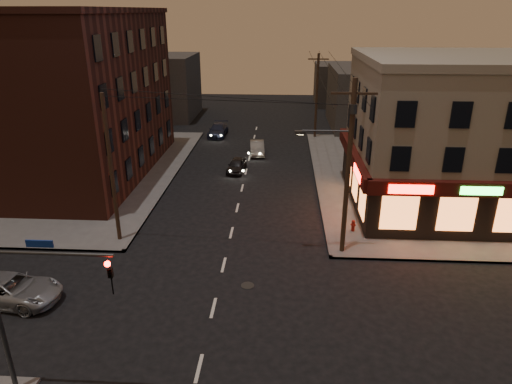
# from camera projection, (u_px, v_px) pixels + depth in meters

# --- Properties ---
(ground) EXTENTS (120.00, 120.00, 0.00)m
(ground) POSITION_uv_depth(u_px,v_px,m) (213.00, 308.00, 21.96)
(ground) COLOR black
(ground) RESTS_ON ground
(sidewalk_ne) EXTENTS (24.00, 28.00, 0.15)m
(sidewalk_ne) POSITION_uv_depth(u_px,v_px,m) (457.00, 179.00, 38.57)
(sidewalk_ne) COLOR #514F4C
(sidewalk_ne) RESTS_ON ground
(sidewalk_nw) EXTENTS (24.00, 28.00, 0.15)m
(sidewalk_nw) POSITION_uv_depth(u_px,v_px,m) (44.00, 171.00, 40.52)
(sidewalk_nw) COLOR #514F4C
(sidewalk_nw) RESTS_ON ground
(pizza_building) EXTENTS (15.85, 12.85, 10.50)m
(pizza_building) POSITION_uv_depth(u_px,v_px,m) (467.00, 134.00, 31.56)
(pizza_building) COLOR gray
(pizza_building) RESTS_ON sidewalk_ne
(brick_apartment) EXTENTS (12.00, 20.00, 13.00)m
(brick_apartment) POSITION_uv_depth(u_px,v_px,m) (71.00, 97.00, 37.90)
(brick_apartment) COLOR #482017
(brick_apartment) RESTS_ON sidewalk_nw
(bg_building_ne_a) EXTENTS (10.00, 12.00, 7.00)m
(bg_building_ne_a) POSITION_uv_depth(u_px,v_px,m) (373.00, 98.00, 55.13)
(bg_building_ne_a) COLOR #3F3D3A
(bg_building_ne_a) RESTS_ON ground
(bg_building_nw) EXTENTS (9.00, 10.00, 8.00)m
(bg_building_nw) POSITION_uv_depth(u_px,v_px,m) (161.00, 86.00, 60.12)
(bg_building_nw) COLOR #3F3D3A
(bg_building_nw) RESTS_ON ground
(bg_building_ne_b) EXTENTS (8.00, 8.00, 6.00)m
(bg_building_ne_b) POSITION_uv_depth(u_px,v_px,m) (342.00, 84.00, 68.41)
(bg_building_ne_b) COLOR #3F3D3A
(bg_building_ne_b) RESTS_ON ground
(utility_pole_main) EXTENTS (4.20, 0.44, 10.00)m
(utility_pole_main) POSITION_uv_depth(u_px,v_px,m) (347.00, 160.00, 24.84)
(utility_pole_main) COLOR #382619
(utility_pole_main) RESTS_ON sidewalk_ne
(utility_pole_far) EXTENTS (0.26, 0.26, 9.00)m
(utility_pole_far) POSITION_uv_depth(u_px,v_px,m) (317.00, 96.00, 49.53)
(utility_pole_far) COLOR #382619
(utility_pole_far) RESTS_ON sidewalk_ne
(utility_pole_west) EXTENTS (0.24, 0.24, 9.00)m
(utility_pole_west) POSITION_uv_depth(u_px,v_px,m) (111.00, 170.00, 26.63)
(utility_pole_west) COLOR #382619
(utility_pole_west) RESTS_ON sidewalk_nw
(traffic_signal) EXTENTS (4.49, 0.32, 6.47)m
(traffic_signal) POSITION_uv_depth(u_px,v_px,m) (23.00, 300.00, 15.53)
(traffic_signal) COLOR #333538
(traffic_signal) RESTS_ON ground
(suv_cross) EXTENTS (5.17, 2.78, 1.38)m
(suv_cross) POSITION_uv_depth(u_px,v_px,m) (10.00, 289.00, 22.20)
(suv_cross) COLOR gray
(suv_cross) RESTS_ON ground
(sedan_near) EXTENTS (1.75, 3.59, 1.18)m
(sedan_near) POSITION_uv_depth(u_px,v_px,m) (237.00, 165.00, 40.29)
(sedan_near) COLOR black
(sedan_near) RESTS_ON ground
(sedan_mid) EXTENTS (1.69, 3.99, 1.28)m
(sedan_mid) POSITION_uv_depth(u_px,v_px,m) (257.00, 148.00, 45.25)
(sedan_mid) COLOR slate
(sedan_mid) RESTS_ON ground
(sedan_far) EXTENTS (2.06, 4.67, 1.33)m
(sedan_far) POSITION_uv_depth(u_px,v_px,m) (218.00, 130.00, 51.80)
(sedan_far) COLOR #1C2239
(sedan_far) RESTS_ON ground
(fire_hydrant) EXTENTS (0.35, 0.35, 0.76)m
(fire_hydrant) POSITION_uv_depth(u_px,v_px,m) (353.00, 225.00, 29.15)
(fire_hydrant) COLOR maroon
(fire_hydrant) RESTS_ON sidewalk_ne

